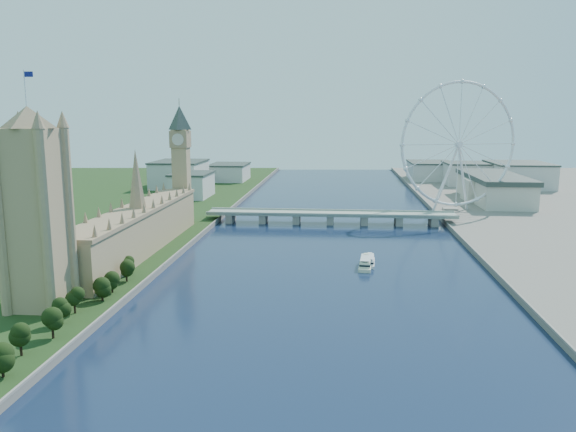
# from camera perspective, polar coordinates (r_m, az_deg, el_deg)

# --- Properties ---
(ground) EXTENTS (2000.00, 2000.00, 0.00)m
(ground) POSITION_cam_1_polar(r_m,az_deg,el_deg) (214.85, 2.89, -15.98)
(ground) COLOR #192747
(ground) RESTS_ON ground
(tree_row) EXTENTS (7.80, 151.80, 21.16)m
(tree_row) POSITION_cam_1_polar(r_m,az_deg,el_deg) (277.06, -21.01, -8.39)
(tree_row) COLOR black
(tree_row) RESTS_ON ground
(victoria_tower) EXTENTS (28.16, 28.16, 112.00)m
(victoria_tower) POSITION_cam_1_polar(r_m,az_deg,el_deg) (288.46, -24.37, 1.25)
(victoria_tower) COLOR tan
(victoria_tower) RESTS_ON ground
(parliament_range) EXTENTS (24.00, 200.00, 70.00)m
(parliament_range) POSITION_cam_1_polar(r_m,az_deg,el_deg) (394.55, -14.92, -1.32)
(parliament_range) COLOR tan
(parliament_range) RESTS_ON ground
(big_ben) EXTENTS (20.02, 20.02, 110.00)m
(big_ben) POSITION_cam_1_polar(r_m,az_deg,el_deg) (490.61, -10.85, 6.69)
(big_ben) COLOR tan
(big_ben) RESTS_ON ground
(westminster_bridge) EXTENTS (220.00, 22.00, 9.50)m
(westminster_bridge) POSITION_cam_1_polar(r_m,az_deg,el_deg) (500.63, 4.32, -0.00)
(westminster_bridge) COLOR gray
(westminster_bridge) RESTS_ON ground
(london_eye) EXTENTS (113.60, 39.12, 124.30)m
(london_eye) POSITION_cam_1_polar(r_m,az_deg,el_deg) (560.03, 16.96, 6.94)
(london_eye) COLOR silver
(london_eye) RESTS_ON ground
(county_hall) EXTENTS (54.00, 144.00, 35.00)m
(county_hall) POSITION_cam_1_polar(r_m,az_deg,el_deg) (651.92, 20.08, 1.18)
(county_hall) COLOR beige
(county_hall) RESTS_ON ground
(city_skyline) EXTENTS (505.00, 280.00, 32.00)m
(city_skyline) POSITION_cam_1_polar(r_m,az_deg,el_deg) (757.55, 7.64, 4.17)
(city_skyline) COLOR beige
(city_skyline) RESTS_ON ground
(tour_boat_near) EXTENTS (8.68, 27.38, 5.93)m
(tour_boat_near) POSITION_cam_1_polar(r_m,az_deg,el_deg) (367.38, 8.27, -4.88)
(tour_boat_near) COLOR silver
(tour_boat_near) RESTS_ON ground
(tour_boat_far) EXTENTS (10.68, 31.49, 6.84)m
(tour_boat_far) POSITION_cam_1_polar(r_m,az_deg,el_deg) (360.39, 7.87, -5.16)
(tour_boat_far) COLOR beige
(tour_boat_far) RESTS_ON ground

